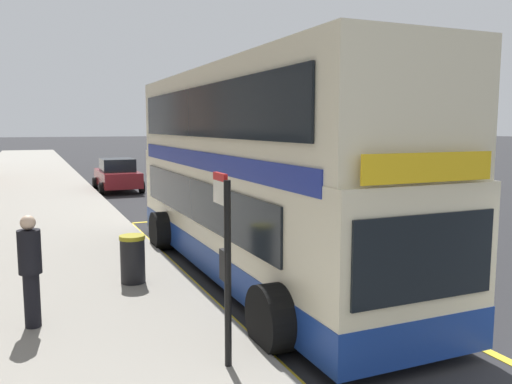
# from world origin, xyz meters

# --- Properties ---
(ground_plane) EXTENTS (260.00, 260.00, 0.00)m
(ground_plane) POSITION_xyz_m (0.00, 32.00, 0.00)
(ground_plane) COLOR #28282B
(pavement_near) EXTENTS (6.00, 76.00, 0.14)m
(pavement_near) POSITION_xyz_m (-7.00, 32.00, 0.07)
(pavement_near) COLOR gray
(pavement_near) RESTS_ON ground
(double_decker_bus) EXTENTS (3.19, 10.77, 4.40)m
(double_decker_bus) POSITION_xyz_m (-2.46, 7.14, 2.06)
(double_decker_bus) COLOR beige
(double_decker_bus) RESTS_ON ground
(bus_bay_markings) EXTENTS (3.10, 13.57, 0.01)m
(bus_bay_markings) POSITION_xyz_m (-2.45, 7.48, 0.01)
(bus_bay_markings) COLOR yellow
(bus_bay_markings) RESTS_ON ground
(bus_stop_sign) EXTENTS (0.09, 0.51, 2.48)m
(bus_stop_sign) POSITION_xyz_m (-4.65, 2.95, 1.63)
(bus_stop_sign) COLOR black
(bus_stop_sign) RESTS_ON pavement_near
(parked_car_white_far) EXTENTS (2.09, 4.20, 1.62)m
(parked_car_white_far) POSITION_xyz_m (5.02, 20.50, 0.80)
(parked_car_white_far) COLOR silver
(parked_car_white_far) RESTS_ON ground
(parked_car_maroon_across) EXTENTS (2.09, 4.20, 1.62)m
(parked_car_maroon_across) POSITION_xyz_m (-2.93, 23.22, 0.80)
(parked_car_maroon_across) COLOR maroon
(parked_car_maroon_across) RESTS_ON ground
(pedestrian_waiting_near_sign) EXTENTS (0.34, 0.34, 1.74)m
(pedestrian_waiting_near_sign) POSITION_xyz_m (-6.95, 5.30, 1.09)
(pedestrian_waiting_near_sign) COLOR black
(pedestrian_waiting_near_sign) RESTS_ON pavement_near
(litter_bin) EXTENTS (0.50, 0.50, 0.95)m
(litter_bin) POSITION_xyz_m (-5.11, 7.02, 0.62)
(litter_bin) COLOR black
(litter_bin) RESTS_ON pavement_near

